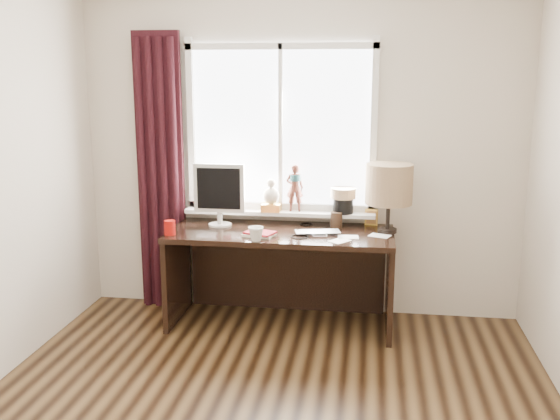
% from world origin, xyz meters
% --- Properties ---
extents(wall_back, '(3.50, 0.00, 2.60)m').
position_xyz_m(wall_back, '(0.00, 2.00, 1.30)').
color(wall_back, beige).
rests_on(wall_back, ground).
extents(laptop, '(0.37, 0.28, 0.03)m').
position_xyz_m(laptop, '(0.19, 1.58, 0.76)').
color(laptop, silver).
rests_on(laptop, desk).
extents(mug, '(0.15, 0.15, 0.11)m').
position_xyz_m(mug, '(-0.24, 1.33, 0.80)').
color(mug, white).
rests_on(mug, desk).
extents(red_cup, '(0.08, 0.08, 0.11)m').
position_xyz_m(red_cup, '(-0.90, 1.41, 0.80)').
color(red_cup, '#A30D08').
rests_on(red_cup, desk).
extents(window, '(1.52, 0.22, 1.40)m').
position_xyz_m(window, '(-0.13, 1.95, 1.31)').
color(window, white).
rests_on(window, ground).
extents(curtain, '(0.38, 0.09, 2.25)m').
position_xyz_m(curtain, '(-1.13, 1.91, 1.12)').
color(curtain, black).
rests_on(curtain, floor).
extents(desk, '(1.70, 0.70, 0.75)m').
position_xyz_m(desk, '(-0.10, 1.73, 0.51)').
color(desk, black).
rests_on(desk, floor).
extents(monitor, '(0.40, 0.18, 0.49)m').
position_xyz_m(monitor, '(-0.60, 1.74, 1.03)').
color(monitor, beige).
rests_on(monitor, desk).
extents(notebook_stack, '(0.26, 0.22, 0.03)m').
position_xyz_m(notebook_stack, '(-0.24, 1.48, 0.77)').
color(notebook_stack, beige).
rests_on(notebook_stack, desk).
extents(brush_holder, '(0.09, 0.09, 0.25)m').
position_xyz_m(brush_holder, '(0.31, 1.82, 0.81)').
color(brush_holder, black).
rests_on(brush_holder, desk).
extents(icon_frame, '(0.10, 0.04, 0.13)m').
position_xyz_m(icon_frame, '(0.58, 1.92, 0.81)').
color(icon_frame, gold).
rests_on(icon_frame, desk).
extents(table_lamp, '(0.35, 0.35, 0.52)m').
position_xyz_m(table_lamp, '(0.70, 1.72, 1.11)').
color(table_lamp, black).
rests_on(table_lamp, desk).
extents(loose_papers, '(0.47, 0.36, 0.00)m').
position_xyz_m(loose_papers, '(0.47, 1.52, 0.75)').
color(loose_papers, white).
rests_on(loose_papers, desk).
extents(desk_cables, '(0.21, 0.55, 0.01)m').
position_xyz_m(desk_cables, '(0.08, 1.63, 0.75)').
color(desk_cables, black).
rests_on(desk_cables, desk).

